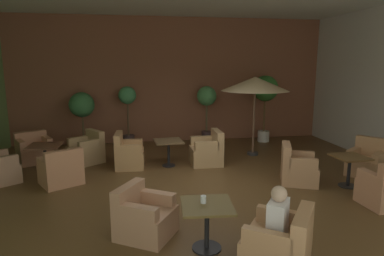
% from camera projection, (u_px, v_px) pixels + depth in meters
% --- Properties ---
extents(ground_plane, '(10.60, 9.29, 0.02)m').
position_uv_depth(ground_plane, '(196.00, 188.00, 7.21)').
color(ground_plane, brown).
extents(wall_back_brick, '(10.60, 0.08, 4.14)m').
position_uv_depth(wall_back_brick, '(172.00, 80.00, 11.28)').
color(wall_back_brick, brown).
rests_on(wall_back_brick, ground_plane).
extents(cafe_table_front_left, '(0.77, 0.77, 0.68)m').
position_uv_depth(cafe_table_front_left, '(207.00, 216.00, 4.73)').
color(cafe_table_front_left, black).
rests_on(cafe_table_front_left, ground_plane).
extents(armchair_front_left_north, '(1.05, 1.03, 0.78)m').
position_uv_depth(armchair_front_left_north, '(144.00, 217.00, 5.14)').
color(armchair_front_left_north, tan).
rests_on(armchair_front_left_north, ground_plane).
extents(armchair_front_left_east, '(1.12, 1.12, 0.82)m').
position_uv_depth(armchair_front_left_east, '(280.00, 246.00, 4.32)').
color(armchair_front_left_east, tan).
rests_on(armchair_front_left_east, ground_plane).
extents(cafe_table_front_right, '(0.75, 0.75, 0.68)m').
position_uv_depth(cafe_table_front_right, '(168.00, 146.00, 8.65)').
color(cafe_table_front_right, black).
rests_on(cafe_table_front_right, ground_plane).
extents(armchair_front_right_north, '(0.79, 0.80, 0.90)m').
position_uv_depth(armchair_front_right_north, '(207.00, 152.00, 8.86)').
color(armchair_front_right_north, tan).
rests_on(armchair_front_right_north, ground_plane).
extents(armchair_front_right_east, '(0.74, 0.82, 0.90)m').
position_uv_depth(armchair_front_right_east, '(128.00, 155.00, 8.57)').
color(armchair_front_right_east, tan).
rests_on(armchair_front_right_east, ground_plane).
extents(cafe_table_mid_center, '(0.76, 0.76, 0.68)m').
position_uv_depth(cafe_table_mid_center, '(45.00, 151.00, 8.15)').
color(cafe_table_mid_center, black).
rests_on(cafe_table_mid_center, ground_plane).
extents(armchair_mid_center_north, '(1.06, 1.04, 0.83)m').
position_uv_depth(armchair_mid_center_north, '(61.00, 171.00, 7.35)').
color(armchair_mid_center_north, tan).
rests_on(armchair_mid_center_north, ground_plane).
extents(armchair_mid_center_east, '(1.04, 1.03, 0.85)m').
position_uv_depth(armchair_mid_center_east, '(87.00, 151.00, 8.97)').
color(armchair_mid_center_east, tan).
rests_on(armchair_mid_center_east, ground_plane).
extents(armchair_mid_center_south, '(1.08, 1.06, 0.80)m').
position_uv_depth(armchair_mid_center_south, '(34.00, 151.00, 9.05)').
color(armchair_mid_center_south, '#B77653').
rests_on(armchair_mid_center_south, ground_plane).
extents(cafe_table_rear_right, '(0.70, 0.70, 0.68)m').
position_uv_depth(cafe_table_rear_right, '(350.00, 164.00, 7.19)').
color(cafe_table_rear_right, black).
rests_on(cafe_table_rear_right, ground_plane).
extents(armchair_rear_right_north, '(1.01, 1.00, 0.89)m').
position_uv_depth(armchair_rear_right_north, '(366.00, 162.00, 7.96)').
color(armchair_rear_right_north, tan).
rests_on(armchair_rear_right_north, ground_plane).
extents(armchair_rear_right_east, '(0.99, 0.97, 0.88)m').
position_uv_depth(armchair_rear_right_east, '(297.00, 169.00, 7.45)').
color(armchair_rear_right_east, tan).
rests_on(armchair_rear_right_east, ground_plane).
extents(patio_umbrella_tall_red, '(1.91, 1.91, 2.26)m').
position_uv_depth(patio_umbrella_tall_red, '(255.00, 84.00, 9.44)').
color(patio_umbrella_tall_red, '#2D2D2D').
rests_on(patio_umbrella_tall_red, ground_plane).
extents(potted_tree_left_corner, '(0.64, 0.64, 1.91)m').
position_uv_depth(potted_tree_left_corner, '(207.00, 102.00, 10.92)').
color(potted_tree_left_corner, '#3E2B2C').
rests_on(potted_tree_left_corner, ground_plane).
extents(potted_tree_mid_left, '(0.86, 0.86, 2.24)m').
position_uv_depth(potted_tree_mid_left, '(265.00, 93.00, 11.20)').
color(potted_tree_mid_left, beige).
rests_on(potted_tree_mid_left, ground_plane).
extents(potted_tree_mid_right, '(0.56, 0.56, 1.92)m').
position_uv_depth(potted_tree_mid_right, '(128.00, 105.00, 10.64)').
color(potted_tree_mid_right, '#3E2E2E').
rests_on(potted_tree_mid_right, ground_plane).
extents(potted_tree_right_corner, '(0.77, 0.77, 1.77)m').
position_uv_depth(potted_tree_right_corner, '(82.00, 109.00, 10.25)').
color(potted_tree_right_corner, '#A66944').
rests_on(potted_tree_right_corner, ground_plane).
extents(patron_blue_shirt, '(0.40, 0.44, 0.68)m').
position_uv_depth(patron_blue_shirt, '(278.00, 214.00, 4.26)').
color(patron_blue_shirt, silver).
rests_on(patron_blue_shirt, ground_plane).
extents(iced_drink_cup, '(0.08, 0.08, 0.11)m').
position_uv_depth(iced_drink_cup, '(203.00, 199.00, 4.73)').
color(iced_drink_cup, white).
rests_on(iced_drink_cup, cafe_table_front_left).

